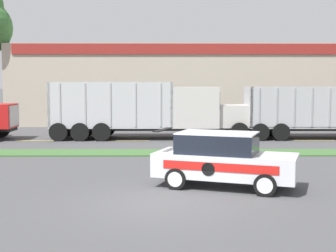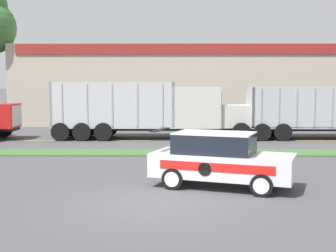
# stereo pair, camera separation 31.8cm
# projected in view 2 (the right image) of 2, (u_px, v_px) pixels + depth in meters

# --- Properties ---
(ground_plane) EXTENTS (600.00, 600.00, 0.00)m
(ground_plane) POSITION_uv_depth(u_px,v_px,m) (156.00, 203.00, 12.85)
(ground_plane) COLOR #474749
(grass_verge) EXTENTS (120.00, 2.04, 0.06)m
(grass_verge) POSITION_uv_depth(u_px,v_px,m) (163.00, 153.00, 22.10)
(grass_verge) COLOR #3D6633
(grass_verge) RESTS_ON ground_plane
(centre_line_3) EXTENTS (2.40, 0.14, 0.01)m
(centre_line_3) POSITION_uv_depth(u_px,v_px,m) (38.00, 140.00, 27.16)
(centre_line_3) COLOR yellow
(centre_line_3) RESTS_ON ground_plane
(centre_line_4) EXTENTS (2.40, 0.14, 0.01)m
(centre_line_4) POSITION_uv_depth(u_px,v_px,m) (130.00, 140.00, 27.11)
(centre_line_4) COLOR yellow
(centre_line_4) RESTS_ON ground_plane
(centre_line_5) EXTENTS (2.40, 0.14, 0.01)m
(centre_line_5) POSITION_uv_depth(u_px,v_px,m) (223.00, 140.00, 27.07)
(centre_line_5) COLOR yellow
(centre_line_5) RESTS_ON ground_plane
(centre_line_6) EXTENTS (2.40, 0.14, 0.01)m
(centre_line_6) POSITION_uv_depth(u_px,v_px,m) (317.00, 141.00, 27.02)
(centre_line_6) COLOR yellow
(centre_line_6) RESTS_ON ground_plane
(dump_truck_lead) EXTENTS (12.23, 2.82, 3.38)m
(dump_truck_lead) POSITION_uv_depth(u_px,v_px,m) (174.00, 112.00, 27.92)
(dump_truck_lead) COLOR black
(dump_truck_lead) RESTS_ON ground_plane
(rally_car) EXTENTS (4.76, 3.16, 1.78)m
(rally_car) POSITION_uv_depth(u_px,v_px,m) (220.00, 159.00, 14.80)
(rally_car) COLOR silver
(rally_car) RESTS_ON ground_plane
(store_building_backdrop) EXTENTS (30.81, 12.10, 6.34)m
(store_building_backdrop) POSITION_uv_depth(u_px,v_px,m) (204.00, 85.00, 41.26)
(store_building_backdrop) COLOR #BCB29E
(store_building_backdrop) RESTS_ON ground_plane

